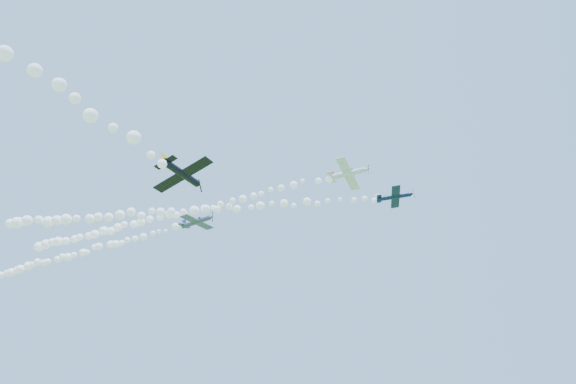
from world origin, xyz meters
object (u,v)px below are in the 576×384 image
(plane_white, at_px, (348,173))
(plane_navy, at_px, (395,197))
(plane_black, at_px, (183,174))
(plane_grey, at_px, (197,222))

(plane_white, xyz_separation_m, plane_navy, (7.17, 9.92, -1.11))
(plane_black, bearing_deg, plane_grey, 35.19)
(plane_grey, distance_m, plane_black, 42.63)
(plane_black, bearing_deg, plane_navy, -15.20)
(plane_grey, bearing_deg, plane_black, -51.34)
(plane_white, distance_m, plane_navy, 12.28)
(plane_white, height_order, plane_black, plane_white)
(plane_white, height_order, plane_grey, plane_white)
(plane_navy, xyz_separation_m, plane_black, (-19.54, -44.89, -15.31))
(plane_grey, xyz_separation_m, plane_black, (18.53, -36.57, -11.71))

